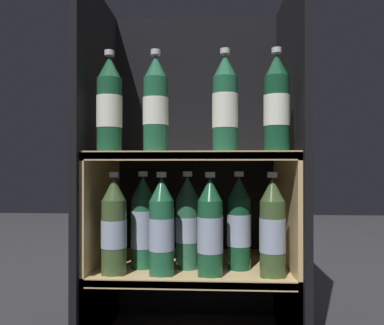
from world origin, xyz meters
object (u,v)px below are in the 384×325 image
(bottle_lower_back_2, at_px, (239,225))
(bottle_lower_front_0, at_px, (114,228))
(bottle_upper_front_1, at_px, (156,106))
(bottle_lower_back_0, at_px, (143,224))
(bottle_lower_front_2, at_px, (210,229))
(bottle_lower_front_3, at_px, (272,230))
(bottle_upper_front_0, at_px, (109,107))
(bottle_upper_front_3, at_px, (277,105))
(bottle_lower_back_1, at_px, (188,224))
(bottle_upper_front_2, at_px, (225,106))
(bottle_lower_front_1, at_px, (162,229))

(bottle_lower_back_2, bearing_deg, bottle_lower_front_0, -167.31)
(bottle_upper_front_1, distance_m, bottle_lower_back_0, 0.34)
(bottle_lower_front_2, height_order, bottle_lower_front_3, same)
(bottle_lower_back_2, bearing_deg, bottle_upper_front_0, -167.75)
(bottle_upper_front_3, bearing_deg, bottle_lower_back_1, 162.31)
(bottle_lower_front_3, bearing_deg, bottle_lower_back_2, 136.91)
(bottle_upper_front_0, xyz_separation_m, bottle_upper_front_3, (0.45, -0.00, 0.00))
(bottle_lower_back_0, bearing_deg, bottle_lower_front_2, -21.55)
(bottle_lower_front_0, bearing_deg, bottle_lower_front_3, 0.00)
(bottle_upper_front_2, relative_size, bottle_lower_back_1, 1.00)
(bottle_lower_front_3, distance_m, bottle_lower_back_0, 0.37)
(bottle_lower_front_1, xyz_separation_m, bottle_lower_back_0, (-0.06, 0.08, -0.00))
(bottle_upper_front_0, distance_m, bottle_lower_front_1, 0.36)
(bottle_lower_back_0, bearing_deg, bottle_lower_back_2, 0.00)
(bottle_upper_front_1, relative_size, bottle_lower_back_2, 1.00)
(bottle_upper_front_3, height_order, bottle_lower_back_0, bottle_upper_front_3)
(bottle_upper_front_3, xyz_separation_m, bottle_lower_front_1, (-0.30, 0.00, -0.33))
(bottle_upper_front_2, relative_size, bottle_lower_front_2, 1.00)
(bottle_upper_front_2, relative_size, bottle_lower_front_1, 1.00)
(bottle_lower_front_1, relative_size, bottle_lower_front_3, 1.00)
(bottle_lower_front_1, height_order, bottle_lower_back_2, same)
(bottle_lower_front_3, xyz_separation_m, bottle_lower_back_0, (-0.36, 0.08, -0.00))
(bottle_upper_front_3, distance_m, bottle_lower_front_1, 0.45)
(bottle_lower_back_2, bearing_deg, bottle_upper_front_3, -39.36)
(bottle_lower_front_3, height_order, bottle_lower_back_2, same)
(bottle_lower_front_2, bearing_deg, bottle_upper_front_0, 180.00)
(bottle_upper_front_2, height_order, bottle_lower_front_1, bottle_upper_front_2)
(bottle_upper_front_1, distance_m, bottle_lower_back_1, 0.34)
(bottle_upper_front_3, xyz_separation_m, bottle_lower_back_2, (-0.09, 0.08, -0.33))
(bottle_upper_front_3, height_order, bottle_lower_back_1, bottle_upper_front_3)
(bottle_lower_front_1, bearing_deg, bottle_upper_front_0, 180.00)
(bottle_upper_front_3, distance_m, bottle_lower_front_2, 0.37)
(bottle_lower_front_2, bearing_deg, bottle_upper_front_1, 180.00)
(bottle_upper_front_0, bearing_deg, bottle_lower_back_2, 12.25)
(bottle_lower_front_1, bearing_deg, bottle_lower_back_0, 130.00)
(bottle_upper_front_0, bearing_deg, bottle_lower_back_0, 44.80)
(bottle_upper_front_3, relative_size, bottle_lower_front_0, 1.00)
(bottle_upper_front_1, relative_size, bottle_lower_front_3, 1.00)
(bottle_upper_front_0, relative_size, bottle_lower_back_2, 1.00)
(bottle_upper_front_1, height_order, bottle_upper_front_3, same)
(bottle_lower_front_0, bearing_deg, bottle_lower_front_1, 0.00)
(bottle_lower_front_0, distance_m, bottle_lower_front_2, 0.26)
(bottle_lower_front_0, xyz_separation_m, bottle_lower_front_1, (0.13, 0.00, -0.00))
(bottle_upper_front_3, bearing_deg, bottle_lower_front_3, 180.00)
(bottle_lower_front_0, height_order, bottle_lower_back_2, same)
(bottle_lower_front_1, bearing_deg, bottle_lower_back_2, 19.91)
(bottle_lower_front_0, bearing_deg, bottle_upper_front_2, 0.00)
(bottle_lower_front_1, height_order, bottle_lower_back_0, same)
(bottle_upper_front_1, distance_m, bottle_upper_front_3, 0.32)
(bottle_upper_front_0, relative_size, bottle_lower_front_3, 1.00)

